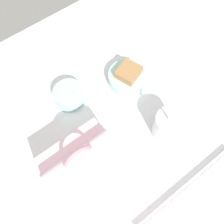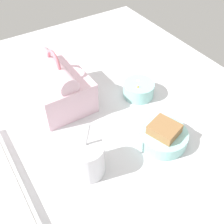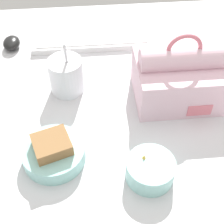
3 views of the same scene
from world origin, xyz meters
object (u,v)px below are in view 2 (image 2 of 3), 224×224
(soup_cup, at_px, (87,158))
(lunch_bag, at_px, (58,86))
(bento_bowl_sandwich, at_px, (163,136))
(bento_bowl_snacks, at_px, (139,89))

(soup_cup, bearing_deg, lunch_bag, -10.59)
(bento_bowl_sandwich, distance_m, bento_bowl_snacks, 0.21)
(soup_cup, distance_m, bento_bowl_snacks, 0.34)
(lunch_bag, distance_m, soup_cup, 0.29)
(lunch_bag, bearing_deg, soup_cup, 169.41)
(lunch_bag, height_order, soup_cup, lunch_bag)
(bento_bowl_sandwich, bearing_deg, soup_cup, 82.76)
(bento_bowl_sandwich, bearing_deg, lunch_bag, 28.84)
(lunch_bag, relative_size, soup_cup, 1.34)
(bento_bowl_snacks, bearing_deg, bento_bowl_sandwich, 162.73)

